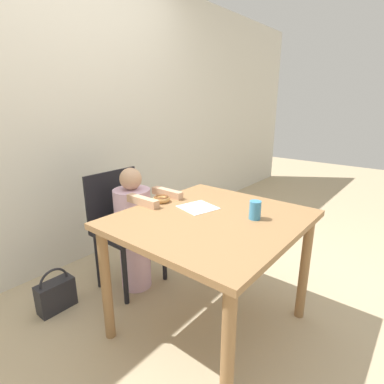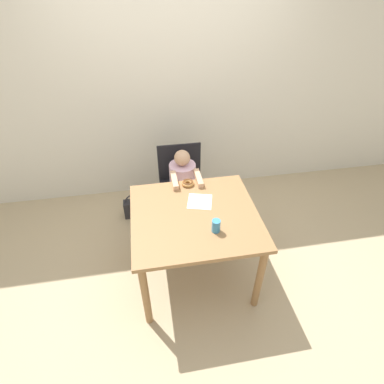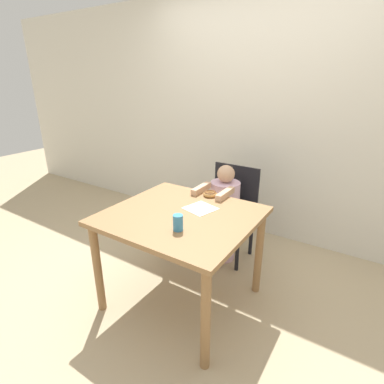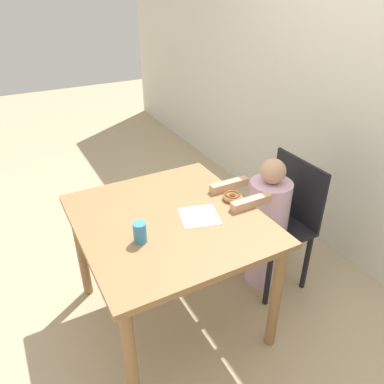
{
  "view_description": "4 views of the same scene",
  "coord_description": "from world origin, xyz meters",
  "px_view_note": "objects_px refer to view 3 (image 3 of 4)",
  "views": [
    {
      "loc": [
        -1.32,
        -0.93,
        1.39
      ],
      "look_at": [
        0.0,
        0.14,
        0.88
      ],
      "focal_mm": 28.0,
      "sensor_mm": 36.0,
      "label": 1
    },
    {
      "loc": [
        -0.33,
        -1.77,
        2.4
      ],
      "look_at": [
        0.0,
        0.14,
        0.88
      ],
      "focal_mm": 28.0,
      "sensor_mm": 36.0,
      "label": 2
    },
    {
      "loc": [
        1.12,
        -1.59,
        1.67
      ],
      "look_at": [
        0.0,
        0.14,
        0.88
      ],
      "focal_mm": 28.0,
      "sensor_mm": 36.0,
      "label": 3
    },
    {
      "loc": [
        1.54,
        -0.69,
        1.89
      ],
      "look_at": [
        0.0,
        0.14,
        0.88
      ],
      "focal_mm": 35.0,
      "sensor_mm": 36.0,
      "label": 4
    }
  ],
  "objects_px": {
    "chair": "(230,209)",
    "child_figure": "(224,215)",
    "donut": "(210,194)",
    "handbag": "(189,225)",
    "cup": "(178,223)"
  },
  "relations": [
    {
      "from": "chair",
      "to": "child_figure",
      "type": "distance_m",
      "value": 0.12
    },
    {
      "from": "donut",
      "to": "handbag",
      "type": "bearing_deg",
      "value": 136.95
    },
    {
      "from": "chair",
      "to": "cup",
      "type": "relative_size",
      "value": 8.39
    },
    {
      "from": "handbag",
      "to": "cup",
      "type": "distance_m",
      "value": 1.48
    },
    {
      "from": "child_figure",
      "to": "donut",
      "type": "xyz_separation_m",
      "value": [
        0.0,
        -0.29,
        0.31
      ]
    },
    {
      "from": "chair",
      "to": "handbag",
      "type": "distance_m",
      "value": 0.66
    },
    {
      "from": "child_figure",
      "to": "handbag",
      "type": "distance_m",
      "value": 0.68
    },
    {
      "from": "chair",
      "to": "child_figure",
      "type": "xyz_separation_m",
      "value": [
        0.0,
        -0.12,
        -0.01
      ]
    },
    {
      "from": "child_figure",
      "to": "donut",
      "type": "distance_m",
      "value": 0.42
    },
    {
      "from": "child_figure",
      "to": "donut",
      "type": "height_order",
      "value": "child_figure"
    },
    {
      "from": "cup",
      "to": "handbag",
      "type": "bearing_deg",
      "value": 120.41
    },
    {
      "from": "donut",
      "to": "cup",
      "type": "bearing_deg",
      "value": -79.26
    },
    {
      "from": "handbag",
      "to": "cup",
      "type": "relative_size",
      "value": 2.95
    },
    {
      "from": "chair",
      "to": "handbag",
      "type": "relative_size",
      "value": 2.84
    },
    {
      "from": "child_figure",
      "to": "cup",
      "type": "height_order",
      "value": "child_figure"
    }
  ]
}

